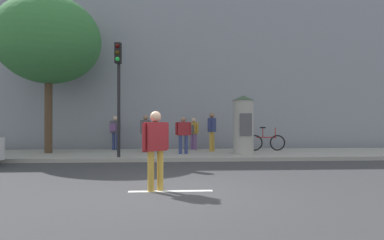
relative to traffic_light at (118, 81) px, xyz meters
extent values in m
plane|color=#38383A|center=(1.99, -5.24, -3.01)|extent=(80.00, 80.00, 0.00)
cube|color=#9E9B93|center=(1.99, 1.76, -2.94)|extent=(36.00, 4.00, 0.15)
cube|color=silver|center=(1.99, -5.24, -3.01)|extent=(1.80, 0.16, 0.01)
cube|color=gray|center=(1.99, 6.76, 1.90)|extent=(36.00, 5.00, 9.83)
cylinder|color=black|center=(0.00, 0.11, -1.11)|extent=(0.12, 0.12, 3.50)
cube|color=black|center=(0.00, -0.07, 1.01)|extent=(0.24, 0.24, 0.75)
sphere|color=#390605|center=(0.00, -0.20, 1.25)|extent=(0.16, 0.16, 0.16)
sphere|color=#3C2906|center=(0.00, -0.20, 1.01)|extent=(0.16, 0.16, 0.16)
sphere|color=green|center=(0.00, -0.20, 0.77)|extent=(0.16, 0.16, 0.16)
cylinder|color=#9E9B93|center=(4.91, 0.90, -1.76)|extent=(0.82, 0.82, 2.21)
cone|color=#334C33|center=(4.91, 0.90, -0.55)|extent=(0.90, 0.90, 0.20)
cube|color=#4C4C51|center=(4.91, 0.48, -1.65)|extent=(0.49, 0.02, 0.90)
cylinder|color=#4C3826|center=(-3.27, 1.94, -1.38)|extent=(0.31, 0.31, 2.97)
ellipsoid|color=#337238|center=(-3.27, 1.94, 1.95)|extent=(4.36, 4.36, 3.70)
cylinder|color=#B78C33|center=(1.57, -5.24, -2.58)|extent=(0.14, 0.14, 0.87)
cylinder|color=#B78C33|center=(1.76, -5.13, -2.58)|extent=(0.14, 0.14, 0.87)
cube|color=maroon|center=(1.66, -5.18, -1.84)|extent=(0.50, 0.42, 0.61)
cylinder|color=maroon|center=(1.43, -5.31, -1.84)|extent=(0.09, 0.09, 0.58)
cylinder|color=maroon|center=(1.90, -5.06, -1.84)|extent=(0.09, 0.09, 0.58)
sphere|color=tan|center=(1.66, -5.18, -1.42)|extent=(0.23, 0.23, 0.23)
cylinder|color=#724C84|center=(3.08, 3.07, -2.48)|extent=(0.14, 0.14, 0.76)
cylinder|color=#724C84|center=(2.94, 3.23, -2.48)|extent=(0.14, 0.14, 0.76)
cube|color=#B78C33|center=(3.01, 3.15, -1.83)|extent=(0.47, 0.48, 0.54)
cylinder|color=#B78C33|center=(3.18, 2.95, -1.83)|extent=(0.09, 0.09, 0.51)
cylinder|color=#B78C33|center=(2.84, 3.34, -1.83)|extent=(0.09, 0.09, 0.51)
sphere|color=tan|center=(3.01, 3.15, -1.46)|extent=(0.21, 0.21, 0.21)
cube|color=#4C4C51|center=(2.88, 3.03, -1.86)|extent=(0.31, 0.32, 0.36)
cylinder|color=#B78C33|center=(3.83, 2.37, -2.43)|extent=(0.14, 0.14, 0.88)
cylinder|color=#B78C33|center=(3.72, 2.17, -2.43)|extent=(0.14, 0.14, 0.88)
cube|color=navy|center=(3.78, 2.27, -1.68)|extent=(0.42, 0.51, 0.62)
cylinder|color=navy|center=(3.90, 2.51, -1.68)|extent=(0.09, 0.09, 0.59)
cylinder|color=navy|center=(3.65, 2.03, -1.68)|extent=(0.09, 0.09, 0.59)
sphere|color=#8C664C|center=(3.78, 2.27, -1.25)|extent=(0.24, 0.24, 0.24)
cylinder|color=maroon|center=(0.76, 2.12, -2.45)|extent=(0.14, 0.14, 0.82)
cylinder|color=maroon|center=(0.92, 1.97, -2.45)|extent=(0.14, 0.14, 0.82)
cube|color=#4C4C51|center=(0.84, 2.05, -1.75)|extent=(0.49, 0.48, 0.58)
cylinder|color=#4C4C51|center=(0.64, 2.23, -1.75)|extent=(0.09, 0.09, 0.55)
cylinder|color=#4C4C51|center=(1.04, 1.87, -1.75)|extent=(0.09, 0.09, 0.55)
sphere|color=#8C664C|center=(0.84, 2.05, -1.35)|extent=(0.22, 0.22, 0.22)
cube|color=navy|center=(0.96, 2.18, -1.78)|extent=(0.32, 0.31, 0.36)
cylinder|color=navy|center=(2.58, 1.23, -2.48)|extent=(0.14, 0.14, 0.77)
cylinder|color=navy|center=(2.34, 1.19, -2.48)|extent=(0.14, 0.14, 0.77)
cube|color=maroon|center=(2.46, 1.21, -1.82)|extent=(0.52, 0.31, 0.55)
cylinder|color=maroon|center=(2.74, 1.26, -1.82)|extent=(0.09, 0.09, 0.52)
cylinder|color=maroon|center=(2.17, 1.17, -1.82)|extent=(0.09, 0.09, 0.52)
sphere|color=#8C664C|center=(2.46, 1.21, -1.44)|extent=(0.21, 0.21, 0.21)
cylinder|color=navy|center=(-0.78, 3.31, -2.46)|extent=(0.14, 0.14, 0.81)
cylinder|color=navy|center=(-0.59, 3.22, -2.46)|extent=(0.14, 0.14, 0.81)
cube|color=#4C4C51|center=(-0.69, 3.26, -1.77)|extent=(0.48, 0.40, 0.57)
cylinder|color=#4C4C51|center=(-0.91, 3.37, -1.77)|extent=(0.09, 0.09, 0.54)
cylinder|color=#4C4C51|center=(-0.46, 3.15, -1.77)|extent=(0.09, 0.09, 0.54)
sphere|color=beige|center=(-0.69, 3.26, -1.37)|extent=(0.22, 0.22, 0.22)
cube|color=#724C84|center=(-0.77, 3.10, -1.80)|extent=(0.32, 0.27, 0.36)
torus|color=black|center=(5.80, 2.51, -2.50)|extent=(0.72, 0.07, 0.72)
torus|color=black|center=(6.85, 2.49, -2.50)|extent=(0.72, 0.07, 0.72)
cylinder|color=maroon|center=(6.32, 2.50, -2.25)|extent=(0.95, 0.06, 0.04)
cylinder|color=maroon|center=(6.17, 2.51, -2.05)|extent=(0.04, 0.04, 0.45)
cylinder|color=maroon|center=(6.74, 2.50, -2.05)|extent=(0.04, 0.04, 0.50)
cube|color=black|center=(6.17, 2.51, -1.80)|extent=(0.24, 0.10, 0.06)
camera|label=1|loc=(2.04, -12.18, -1.52)|focal=30.30mm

